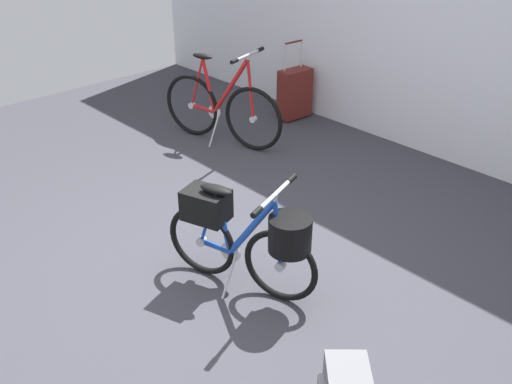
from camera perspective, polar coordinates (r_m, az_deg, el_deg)
The scene contains 5 objects.
ground_plane at distance 3.91m, azimuth -4.26°, elevation -8.25°, with size 8.23×8.23×0.00m, color #38383F.
back_wall at distance 5.36m, azimuth 19.69°, elevation 17.16°, with size 8.23×0.10×2.81m, color silver.
folding_bike_foreground at distance 3.57m, azimuth -0.99°, elevation -4.16°, with size 1.03×0.55×0.76m.
display_bike_left at distance 5.67m, azimuth -3.42°, elevation 8.26°, with size 1.31×0.54×0.94m.
rolling_suitcase at distance 6.30m, azimuth 3.83°, elevation 9.69°, with size 0.21×0.37×0.83m.
Camera 1 is at (2.46, -1.91, 2.36)m, focal length 40.64 mm.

